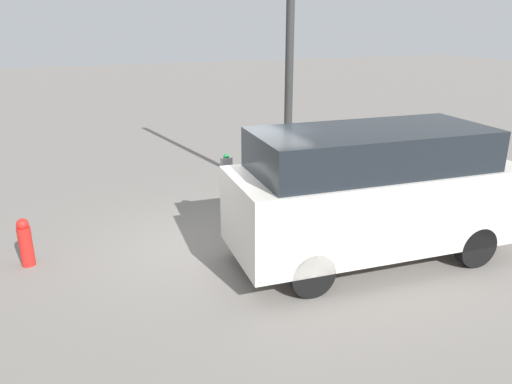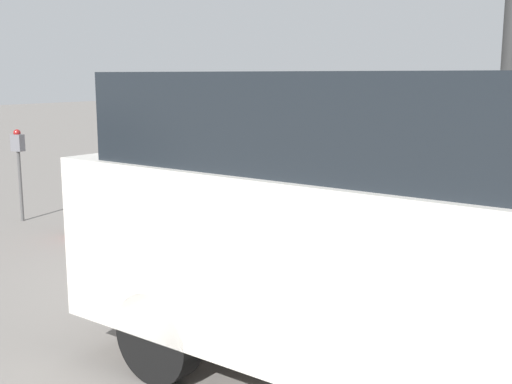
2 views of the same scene
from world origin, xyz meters
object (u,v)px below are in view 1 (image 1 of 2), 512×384
Objects in this scene: parked_van at (373,191)px; fire_hydrant at (25,242)px; parking_meter_near at (227,175)px; lamp_post at (289,86)px.

fire_hydrant is (-5.48, 1.84, -0.81)m from parked_van.
parking_meter_near is 0.22× the size of lamp_post.
fire_hydrant is at bearing -165.42° from lamp_post.
lamp_post is 8.35× the size of fire_hydrant.
lamp_post is at bearing 14.58° from fire_hydrant.
parking_meter_near is at bearing 1.83° from fire_hydrant.
fire_hydrant is at bearing 175.65° from parking_meter_near.
lamp_post is 1.43× the size of parked_van.
parking_meter_near is 2.67m from lamp_post.
parking_meter_near is 3.65m from fire_hydrant.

